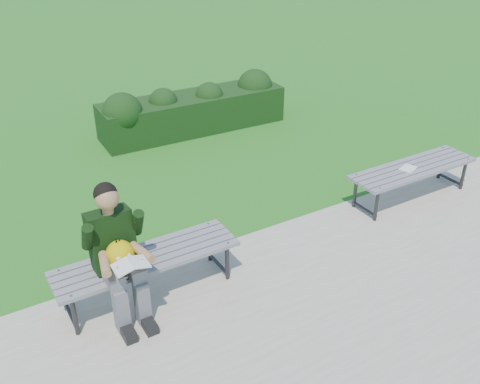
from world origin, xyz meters
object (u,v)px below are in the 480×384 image
(seated_boy, at_px, (117,250))
(paper_sheet, at_px, (408,168))
(hedge, at_px, (192,109))
(bench_right, at_px, (413,171))
(bench_left, at_px, (147,261))

(seated_boy, distance_m, paper_sheet, 3.88)
(hedge, distance_m, paper_sheet, 3.79)
(bench_right, height_order, paper_sheet, bench_right)
(paper_sheet, bearing_deg, seated_boy, -177.62)
(seated_boy, bearing_deg, bench_left, 17.86)
(bench_right, bearing_deg, paper_sheet, -180.00)
(bench_right, relative_size, paper_sheet, 6.96)
(hedge, relative_size, bench_right, 1.75)
(bench_left, distance_m, bench_right, 3.67)
(hedge, height_order, seated_boy, seated_boy)
(bench_right, bearing_deg, bench_left, -179.00)
(seated_boy, height_order, paper_sheet, seated_boy)
(hedge, distance_m, bench_left, 4.29)
(hedge, height_order, bench_left, hedge)
(seated_boy, bearing_deg, hedge, 55.25)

